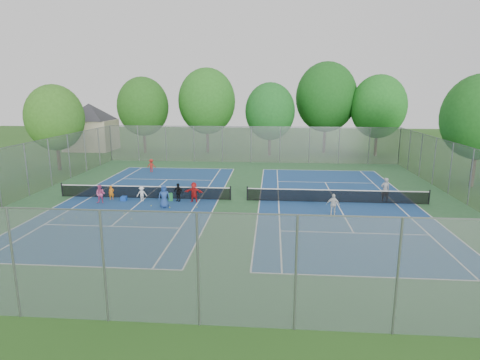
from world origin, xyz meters
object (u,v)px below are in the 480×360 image
at_px(instructor, 385,190).
at_px(ball_crate, 124,198).
at_px(net_left, 145,192).
at_px(ball_hopper, 170,197).
at_px(net_right, 337,196).

bearing_deg(instructor, ball_crate, -3.40).
relative_size(ball_crate, instructor, 0.22).
distance_m(net_left, ball_hopper, 2.14).
xyz_separation_m(net_right, ball_hopper, (-11.94, -0.56, -0.17)).
distance_m(ball_hopper, instructor, 15.47).
bearing_deg(ball_hopper, instructor, 4.04).
bearing_deg(net_left, net_right, 0.00).
xyz_separation_m(net_right, ball_crate, (-15.33, -0.77, -0.29)).
height_order(net_left, ball_hopper, net_left).
relative_size(net_left, ball_hopper, 22.45).
bearing_deg(net_left, ball_hopper, -15.15).
distance_m(net_right, instructor, 3.55).
bearing_deg(ball_crate, net_right, 2.86).
bearing_deg(ball_hopper, ball_crate, -176.49).
xyz_separation_m(ball_hopper, instructor, (15.42, 1.09, 0.60)).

